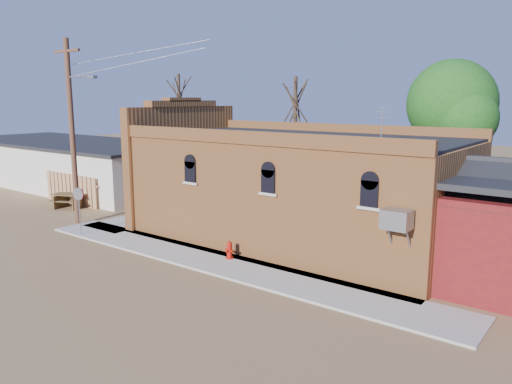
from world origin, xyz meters
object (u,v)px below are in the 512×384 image
Objects in this scene: fire_hydrant at (229,250)px; picnic_table at (70,199)px; trash_barrel at (174,209)px; utility_pole at (72,128)px; stop_sign at (79,198)px; brick_bar at (290,187)px.

fire_hydrant is 0.29× the size of picnic_table.
picnic_table is at bearing -165.02° from trash_barrel.
utility_pole is at bearing -126.95° from trash_barrel.
utility_pole is at bearing -168.31° from fire_hydrant.
fire_hydrant is 7.92m from stop_sign.
stop_sign is at bearing -31.00° from utility_pole.
fire_hydrant is at bearing 1.52° from utility_pole.
brick_bar reaches higher than trash_barrel.
picnic_table is (-6.66, -1.78, 0.03)m from trash_barrel.
utility_pole is 10.60m from fire_hydrant.
brick_bar is 4.47m from fire_hydrant.
fire_hydrant is at bearing 19.21° from stop_sign.
picnic_table is at bearing -177.20° from fire_hydrant.
utility_pole reaches higher than fire_hydrant.
brick_bar is at bearing 98.41° from fire_hydrant.
utility_pole is 3.81× the size of picnic_table.
utility_pole is 13.02× the size of fire_hydrant.
fire_hydrant is 0.32× the size of stop_sign.
fire_hydrant is (9.66, 0.26, -4.35)m from utility_pole.
picnic_table is (-13.60, -2.29, -1.81)m from brick_bar.
picnic_table reaches higher than fire_hydrant.
stop_sign reaches higher than fire_hydrant.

